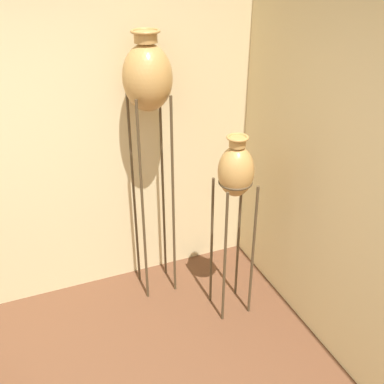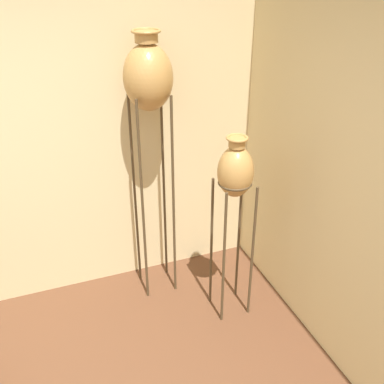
{
  "view_description": "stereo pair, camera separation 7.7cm",
  "coord_description": "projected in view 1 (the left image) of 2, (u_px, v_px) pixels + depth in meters",
  "views": [
    {
      "loc": [
        0.26,
        -1.11,
        2.5
      ],
      "look_at": [
        1.34,
        1.54,
        0.96
      ],
      "focal_mm": 42.0,
      "sensor_mm": 36.0,
      "label": 1
    },
    {
      "loc": [
        0.33,
        -1.14,
        2.5
      ],
      "look_at": [
        1.34,
        1.54,
        0.96
      ],
      "focal_mm": 42.0,
      "sensor_mm": 36.0,
      "label": 2
    }
  ],
  "objects": [
    {
      "name": "vase_stand_tall",
      "position": [
        148.0,
        83.0,
        3.0
      ],
      "size": [
        0.34,
        0.34,
        2.06
      ],
      "color": "#473823",
      "rests_on": "ground_plane"
    },
    {
      "name": "vase_stand_medium",
      "position": [
        236.0,
        176.0,
        3.04
      ],
      "size": [
        0.25,
        0.25,
        1.44
      ],
      "color": "#473823",
      "rests_on": "ground_plane"
    }
  ]
}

